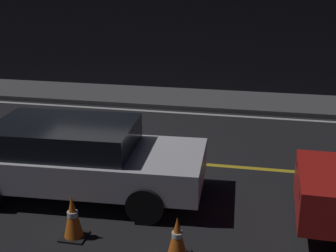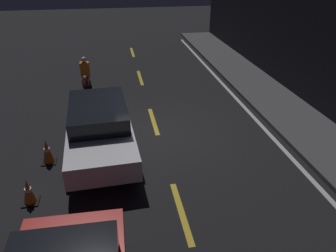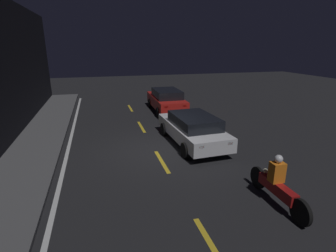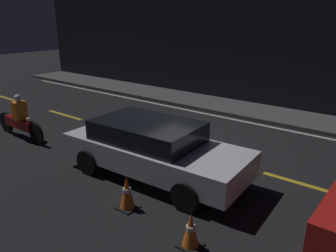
{
  "view_description": "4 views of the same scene",
  "coord_description": "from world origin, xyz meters",
  "views": [
    {
      "loc": [
        3.59,
        -8.92,
        3.91
      ],
      "look_at": [
        1.78,
        -0.03,
        0.81
      ],
      "focal_mm": 50.0,
      "sensor_mm": 36.0,
      "label": 1
    },
    {
      "loc": [
        8.86,
        -1.25,
        5.02
      ],
      "look_at": [
        1.14,
        0.12,
        0.91
      ],
      "focal_mm": 35.0,
      "sensor_mm": 36.0,
      "label": 2
    },
    {
      "loc": [
        -9.67,
        2.13,
        4.14
      ],
      "look_at": [
        0.13,
        -0.55,
        1.01
      ],
      "focal_mm": 28.0,
      "sensor_mm": 36.0,
      "label": 3
    },
    {
      "loc": [
        5.06,
        -7.13,
        3.64
      ],
      "look_at": [
        -0.19,
        -0.35,
        0.75
      ],
      "focal_mm": 35.0,
      "sensor_mm": 36.0,
      "label": 4
    }
  ],
  "objects": [
    {
      "name": "traffic_cone_near",
      "position": [
        0.96,
        -3.14,
        0.34
      ],
      "size": [
        0.38,
        0.38,
        0.71
      ],
      "color": "black",
      "rests_on": "ground"
    },
    {
      "name": "traffic_cone_mid",
      "position": [
        2.58,
        -3.32,
        0.31
      ],
      "size": [
        0.37,
        0.37,
        0.63
      ],
      "color": "black",
      "rests_on": "ground"
    },
    {
      "name": "raised_curb",
      "position": [
        0.0,
        4.77,
        0.06
      ],
      "size": [
        28.0,
        2.08,
        0.13
      ],
      "color": "#4C4C4F",
      "rests_on": "ground"
    },
    {
      "name": "lane_dash_a",
      "position": [
        -10.0,
        0.0,
        0.0
      ],
      "size": [
        2.0,
        0.14,
        0.01
      ],
      "color": "gold",
      "rests_on": "ground"
    },
    {
      "name": "lane_dash_c",
      "position": [
        -1.0,
        0.0,
        0.0
      ],
      "size": [
        2.0,
        0.14,
        0.01
      ],
      "color": "gold",
      "rests_on": "ground"
    },
    {
      "name": "lane_solid_kerb",
      "position": [
        0.0,
        3.48,
        0.0
      ],
      "size": [
        25.2,
        0.14,
        0.01
      ],
      "color": "silver",
      "rests_on": "ground"
    },
    {
      "name": "sedan_white",
      "position": [
        0.44,
        -1.73,
        0.72
      ],
      "size": [
        4.52,
        2.04,
        1.33
      ],
      "rotation": [
        0.0,
        0.0,
        0.05
      ],
      "color": "silver",
      "rests_on": "ground"
    },
    {
      "name": "lane_dash_b",
      "position": [
        -5.5,
        0.0,
        0.0
      ],
      "size": [
        2.0,
        0.14,
        0.01
      ],
      "color": "gold",
      "rests_on": "ground"
    },
    {
      "name": "lane_dash_d",
      "position": [
        3.5,
        0.0,
        0.0
      ],
      "size": [
        2.0,
        0.14,
        0.01
      ],
      "color": "gold",
      "rests_on": "ground"
    },
    {
      "name": "motorcycle",
      "position": [
        -4.46,
        -2.33,
        0.57
      ],
      "size": [
        2.45,
        0.36,
        1.4
      ],
      "rotation": [
        0.0,
        0.0,
        -0.01
      ],
      "color": "black",
      "rests_on": "ground"
    },
    {
      "name": "ground_plane",
      "position": [
        0.0,
        0.0,
        0.0
      ],
      "size": [
        56.0,
        56.0,
        0.0
      ],
      "primitive_type": "plane",
      "color": "black"
    }
  ]
}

